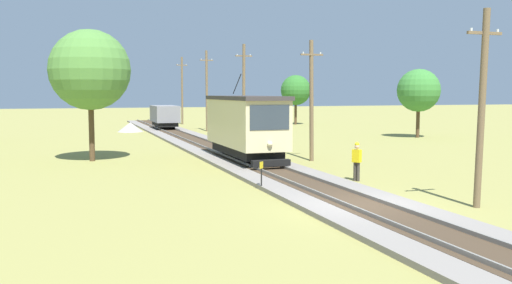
{
  "coord_description": "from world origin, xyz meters",
  "views": [
    {
      "loc": [
        -9.42,
        -16.33,
        4.02
      ],
      "look_at": [
        -0.01,
        11.3,
        1.36
      ],
      "focal_mm": 38.3,
      "sensor_mm": 36.0,
      "label": 1
    }
  ],
  "objects_px": {
    "utility_pole_far": "(207,90)",
    "track_worker": "(357,160)",
    "freight_car": "(165,116)",
    "utility_pole_mid": "(244,92)",
    "utility_pole_foreground": "(482,107)",
    "utility_pole_near_tram": "(311,99)",
    "tree_left_near": "(419,91)",
    "gravel_pile": "(130,127)",
    "tree_left_far": "(90,70)",
    "tree_right_far": "(296,90)",
    "trackside_signal_marker": "(261,174)",
    "red_tram": "(245,125)",
    "utility_pole_distant": "(182,90)"
  },
  "relations": [
    {
      "from": "freight_car",
      "to": "utility_pole_distant",
      "type": "distance_m",
      "value": 11.6
    },
    {
      "from": "tree_left_far",
      "to": "red_tram",
      "type": "bearing_deg",
      "value": -23.87
    },
    {
      "from": "tree_left_near",
      "to": "tree_right_far",
      "type": "xyz_separation_m",
      "value": [
        -2.48,
        22.01,
        0.1
      ]
    },
    {
      "from": "freight_car",
      "to": "tree_right_far",
      "type": "relative_size",
      "value": 0.84
    },
    {
      "from": "red_tram",
      "to": "utility_pole_foreground",
      "type": "distance_m",
      "value": 14.89
    },
    {
      "from": "freight_car",
      "to": "tree_left_near",
      "type": "relative_size",
      "value": 0.85
    },
    {
      "from": "red_tram",
      "to": "freight_car",
      "type": "height_order",
      "value": "red_tram"
    },
    {
      "from": "utility_pole_foreground",
      "to": "tree_left_near",
      "type": "height_order",
      "value": "utility_pole_foreground"
    },
    {
      "from": "freight_car",
      "to": "tree_left_far",
      "type": "bearing_deg",
      "value": -108.73
    },
    {
      "from": "gravel_pile",
      "to": "track_worker",
      "type": "distance_m",
      "value": 35.59
    },
    {
      "from": "utility_pole_foreground",
      "to": "utility_pole_near_tram",
      "type": "xyz_separation_m",
      "value": [
        0.0,
        13.99,
        0.1
      ]
    },
    {
      "from": "tree_left_far",
      "to": "tree_right_far",
      "type": "height_order",
      "value": "tree_left_far"
    },
    {
      "from": "gravel_pile",
      "to": "tree_left_near",
      "type": "bearing_deg",
      "value": -33.36
    },
    {
      "from": "utility_pole_mid",
      "to": "track_worker",
      "type": "relative_size",
      "value": 4.43
    },
    {
      "from": "freight_car",
      "to": "utility_pole_mid",
      "type": "xyz_separation_m",
      "value": [
        3.96,
        -15.22,
        2.49
      ]
    },
    {
      "from": "utility_pole_near_tram",
      "to": "trackside_signal_marker",
      "type": "bearing_deg",
      "value": -125.99
    },
    {
      "from": "track_worker",
      "to": "tree_left_near",
      "type": "xyz_separation_m",
      "value": [
        17.04,
        19.5,
        3.2
      ]
    },
    {
      "from": "tree_left_near",
      "to": "tree_right_far",
      "type": "height_order",
      "value": "tree_right_far"
    },
    {
      "from": "freight_car",
      "to": "trackside_signal_marker",
      "type": "bearing_deg",
      "value": -93.2
    },
    {
      "from": "utility_pole_foreground",
      "to": "utility_pole_near_tram",
      "type": "bearing_deg",
      "value": 90.0
    },
    {
      "from": "utility_pole_foreground",
      "to": "trackside_signal_marker",
      "type": "xyz_separation_m",
      "value": [
        -6.02,
        5.71,
        -2.85
      ]
    },
    {
      "from": "track_worker",
      "to": "tree_left_far",
      "type": "xyz_separation_m",
      "value": [
        -11.1,
        11.43,
        4.32
      ]
    },
    {
      "from": "utility_pole_foreground",
      "to": "trackside_signal_marker",
      "type": "height_order",
      "value": "utility_pole_foreground"
    },
    {
      "from": "freight_car",
      "to": "tree_left_near",
      "type": "height_order",
      "value": "tree_left_near"
    },
    {
      "from": "tree_right_far",
      "to": "freight_car",
      "type": "bearing_deg",
      "value": -161.94
    },
    {
      "from": "trackside_signal_marker",
      "to": "gravel_pile",
      "type": "relative_size",
      "value": 0.45
    },
    {
      "from": "utility_pole_mid",
      "to": "freight_car",
      "type": "bearing_deg",
      "value": 104.6
    },
    {
      "from": "utility_pole_foreground",
      "to": "trackside_signal_marker",
      "type": "relative_size",
      "value": 5.81
    },
    {
      "from": "tree_left_near",
      "to": "freight_car",
      "type": "bearing_deg",
      "value": 140.55
    },
    {
      "from": "trackside_signal_marker",
      "to": "tree_left_near",
      "type": "bearing_deg",
      "value": 42.83
    },
    {
      "from": "utility_pole_foreground",
      "to": "utility_pole_distant",
      "type": "relative_size",
      "value": 0.81
    },
    {
      "from": "tree_right_far",
      "to": "red_tram",
      "type": "bearing_deg",
      "value": -117.25
    },
    {
      "from": "red_tram",
      "to": "utility_pole_distant",
      "type": "xyz_separation_m",
      "value": [
        3.96,
        38.62,
        2.12
      ]
    },
    {
      "from": "utility_pole_foreground",
      "to": "utility_pole_distant",
      "type": "distance_m",
      "value": 52.93
    },
    {
      "from": "freight_car",
      "to": "utility_pole_near_tram",
      "type": "relative_size",
      "value": 0.74
    },
    {
      "from": "tree_right_far",
      "to": "utility_pole_foreground",
      "type": "bearing_deg",
      "value": -105.61
    },
    {
      "from": "utility_pole_mid",
      "to": "utility_pole_far",
      "type": "height_order",
      "value": "utility_pole_far"
    },
    {
      "from": "freight_car",
      "to": "track_worker",
      "type": "distance_m",
      "value": 35.96
    },
    {
      "from": "utility_pole_distant",
      "to": "track_worker",
      "type": "distance_m",
      "value": 46.53
    },
    {
      "from": "utility_pole_mid",
      "to": "trackside_signal_marker",
      "type": "xyz_separation_m",
      "value": [
        -6.02,
        -21.45,
        -3.38
      ]
    },
    {
      "from": "utility_pole_foreground",
      "to": "tree_left_near",
      "type": "xyz_separation_m",
      "value": [
        15.9,
        26.02,
        0.66
      ]
    },
    {
      "from": "tree_left_near",
      "to": "tree_left_far",
      "type": "relative_size",
      "value": 0.8
    },
    {
      "from": "utility_pole_near_tram",
      "to": "tree_right_far",
      "type": "distance_m",
      "value": 36.6
    },
    {
      "from": "freight_car",
      "to": "trackside_signal_marker",
      "type": "xyz_separation_m",
      "value": [
        -2.05,
        -36.66,
        -0.89
      ]
    },
    {
      "from": "trackside_signal_marker",
      "to": "tree_right_far",
      "type": "bearing_deg",
      "value": 65.34
    },
    {
      "from": "trackside_signal_marker",
      "to": "tree_right_far",
      "type": "xyz_separation_m",
      "value": [
        19.43,
        42.33,
        3.62
      ]
    },
    {
      "from": "red_tram",
      "to": "tree_right_far",
      "type": "height_order",
      "value": "tree_right_far"
    },
    {
      "from": "tree_right_far",
      "to": "utility_pole_far",
      "type": "bearing_deg",
      "value": -148.57
    },
    {
      "from": "utility_pole_foreground",
      "to": "utility_pole_mid",
      "type": "distance_m",
      "value": 27.16
    },
    {
      "from": "utility_pole_far",
      "to": "track_worker",
      "type": "bearing_deg",
      "value": -91.96
    }
  ]
}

